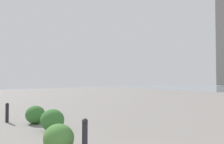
# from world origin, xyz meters

# --- Properties ---
(bollard_near) EXTENTS (0.13, 0.13, 0.78)m
(bollard_near) POSITION_xyz_m (2.49, -1.11, 0.41)
(bollard_near) COLOR #232328
(bollard_near) RESTS_ON ground
(bollard_mid) EXTENTS (0.13, 0.13, 0.73)m
(bollard_mid) POSITION_xyz_m (7.42, -0.63, 0.38)
(bollard_mid) COLOR #232328
(bollard_mid) RESTS_ON ground
(shrub_low) EXTENTS (0.77, 0.69, 0.65)m
(shrub_low) POSITION_xyz_m (6.55, -1.40, 0.33)
(shrub_low) COLOR #387533
(shrub_low) RESTS_ON ground
(shrub_round) EXTENTS (0.80, 0.72, 0.68)m
(shrub_round) POSITION_xyz_m (5.03, -1.43, 0.34)
(shrub_round) COLOR #387533
(shrub_round) RESTS_ON ground
(shrub_wide) EXTENTS (0.74, 0.66, 0.63)m
(shrub_wide) POSITION_xyz_m (2.99, -0.74, 0.31)
(shrub_wide) COLOR #477F38
(shrub_wide) RESTS_ON ground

